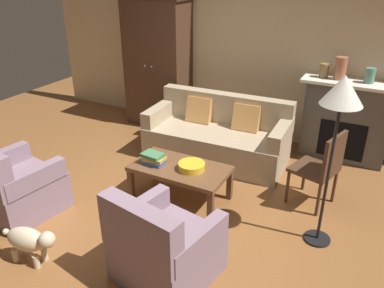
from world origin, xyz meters
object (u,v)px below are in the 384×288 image
at_px(mantel_vase_bronze, 324,71).
at_px(mantel_vase_terracotta, 341,68).
at_px(armchair_near_right, 164,248).
at_px(dog, 29,240).
at_px(armchair_near_left, 16,187).
at_px(floor_lamp, 341,101).
at_px(fruit_bowl, 192,166).
at_px(coffee_table, 180,171).
at_px(mantel_vase_jade, 370,76).
at_px(book_stack, 154,159).
at_px(fireplace, 346,120).
at_px(couch, 218,137).
at_px(side_chair_wooden, 322,165).
at_px(armoire, 158,63).

relative_size(mantel_vase_bronze, mantel_vase_terracotta, 0.63).
relative_size(armchair_near_right, dog, 1.56).
bearing_deg(armchair_near_left, floor_lamp, 19.18).
bearing_deg(fruit_bowl, mantel_vase_bronze, 63.28).
height_order(coffee_table, armchair_near_left, armchair_near_left).
relative_size(mantel_vase_jade, armchair_near_right, 0.22).
height_order(book_stack, dog, book_stack).
bearing_deg(floor_lamp, armchair_near_left, -160.82).
bearing_deg(armchair_near_left, dog, -33.28).
height_order(mantel_vase_terracotta, dog, mantel_vase_terracotta).
distance_m(fireplace, floor_lamp, 2.16).
distance_m(mantel_vase_bronze, mantel_vase_terracotta, 0.21).
height_order(couch, book_stack, couch).
height_order(couch, armchair_near_right, armchair_near_right).
distance_m(mantel_vase_jade, armchair_near_right, 3.42).
height_order(armchair_near_left, floor_lamp, floor_lamp).
xyz_separation_m(side_chair_wooden, floor_lamp, (0.14, -0.62, 0.95)).
bearing_deg(couch, fireplace, 27.54).
relative_size(mantel_vase_bronze, mantel_vase_jade, 0.95).
relative_size(book_stack, mantel_vase_terracotta, 0.92).
height_order(coffee_table, dog, coffee_table).
relative_size(armoire, dog, 3.62).
xyz_separation_m(fruit_bowl, book_stack, (-0.45, -0.09, 0.03)).
bearing_deg(floor_lamp, mantel_vase_terracotta, 97.84).
relative_size(armoire, armchair_near_right, 2.31).
bearing_deg(armoire, armchair_near_left, -89.73).
xyz_separation_m(fireplace, armchair_near_right, (-1.01, -3.10, -0.25)).
height_order(fruit_bowl, book_stack, book_stack).
bearing_deg(book_stack, couch, 78.20).
bearing_deg(coffee_table, armchair_near_right, -67.17).
bearing_deg(side_chair_wooden, fruit_bowl, -155.41).
xyz_separation_m(armoire, floor_lamp, (3.04, -1.89, 0.43)).
bearing_deg(armchair_near_left, side_chair_wooden, 30.05).
height_order(fireplace, armoire, armoire).
bearing_deg(armchair_near_right, armoire, 122.72).
height_order(couch, fruit_bowl, couch).
height_order(fruit_bowl, mantel_vase_terracotta, mantel_vase_terracotta).
xyz_separation_m(fireplace, floor_lamp, (0.09, -1.96, 0.90)).
relative_size(mantel_vase_terracotta, armchair_near_left, 0.33).
distance_m(armoire, dog, 3.60).
xyz_separation_m(fruit_bowl, side_chair_wooden, (1.30, 0.59, 0.05)).
relative_size(coffee_table, armchair_near_left, 1.25).
distance_m(fruit_bowl, floor_lamp, 1.75).
height_order(armoire, floor_lamp, armoire).
bearing_deg(coffee_table, floor_lamp, -0.53).
xyz_separation_m(fruit_bowl, floor_lamp, (1.44, -0.02, 1.01)).
bearing_deg(mantel_vase_terracotta, couch, -150.00).
relative_size(mantel_vase_bronze, armchair_near_right, 0.21).
relative_size(mantel_vase_terracotta, armchair_near_right, 0.33).
relative_size(fireplace, armchair_near_left, 1.43).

